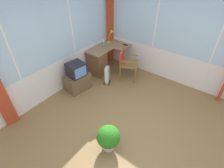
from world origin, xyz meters
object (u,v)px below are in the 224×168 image
(spray_bottle, at_px, (104,43))
(desk, at_px, (99,61))
(desk_lamp, at_px, (112,34))
(wooden_armchair, at_px, (125,60))
(space_heater, at_px, (107,75))
(potted_plant, at_px, (108,137))
(tv_on_stand, at_px, (77,78))
(tv_remote, at_px, (125,45))

(spray_bottle, bearing_deg, desk, -169.31)
(desk_lamp, xyz_separation_m, wooden_armchair, (-0.46, -0.84, -0.44))
(desk_lamp, distance_m, spray_bottle, 0.42)
(desk, xyz_separation_m, space_heater, (-0.25, -0.53, -0.14))
(desk, height_order, potted_plant, desk)
(tv_on_stand, height_order, potted_plant, tv_on_stand)
(spray_bottle, bearing_deg, desk_lamp, -2.63)
(potted_plant, bearing_deg, tv_remote, 27.71)
(tv_remote, distance_m, potted_plant, 3.12)
(desk_lamp, bearing_deg, desk, -176.29)
(wooden_armchair, height_order, tv_on_stand, wooden_armchair)
(desk_lamp, height_order, spray_bottle, desk_lamp)
(desk, xyz_separation_m, tv_on_stand, (-0.97, -0.06, -0.05))
(potted_plant, bearing_deg, spray_bottle, 40.31)
(tv_on_stand, bearing_deg, tv_remote, -11.75)
(spray_bottle, distance_m, potted_plant, 3.04)
(spray_bottle, relative_size, space_heater, 0.41)
(tv_on_stand, bearing_deg, spray_bottle, 5.47)
(potted_plant, bearing_deg, tv_on_stand, 61.90)
(tv_remote, bearing_deg, spray_bottle, 128.99)
(spray_bottle, xyz_separation_m, potted_plant, (-2.27, -1.93, -0.57))
(desk, xyz_separation_m, potted_plant, (-1.93, -1.87, -0.11))
(desk_lamp, height_order, potted_plant, desk_lamp)
(space_heater, bearing_deg, tv_on_stand, 147.01)
(potted_plant, bearing_deg, wooden_armchair, 26.01)
(desk, relative_size, tv_remote, 8.39)
(tv_on_stand, bearing_deg, wooden_armchair, -30.87)
(desk_lamp, xyz_separation_m, potted_plant, (-2.66, -1.91, -0.73))
(desk, height_order, spray_bottle, spray_bottle)
(wooden_armchair, bearing_deg, space_heater, 152.27)
(tv_remote, xyz_separation_m, space_heater, (-1.05, -0.10, -0.51))
(desk_lamp, relative_size, tv_remote, 2.74)
(potted_plant, bearing_deg, desk, 43.99)
(desk_lamp, distance_m, wooden_armchair, 1.06)
(desk, xyz_separation_m, tv_remote, (0.80, -0.43, 0.36))
(desk, distance_m, tv_on_stand, 0.97)
(wooden_armchair, relative_size, space_heater, 1.72)
(wooden_armchair, bearing_deg, desk, 108.10)
(tv_on_stand, distance_m, space_heater, 0.86)
(wooden_armchair, bearing_deg, spray_bottle, 84.56)
(spray_bottle, distance_m, tv_on_stand, 1.41)
(desk_lamp, bearing_deg, tv_on_stand, -176.35)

